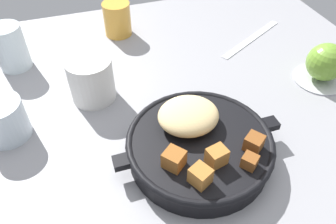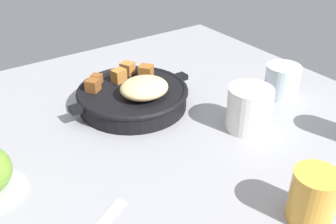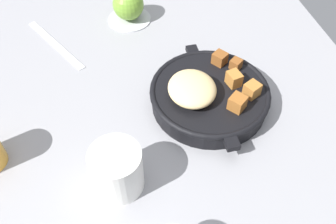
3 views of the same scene
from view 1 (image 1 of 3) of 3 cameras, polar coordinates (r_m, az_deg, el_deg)
name	(u,v)px [view 1 (image 1 of 3)]	position (r cm, az deg, el deg)	size (l,w,h in cm)	color
ground_plane	(185,115)	(63.95, 2.91, -0.47)	(97.18, 91.89, 2.40)	gray
cast_iron_skillet	(198,143)	(53.82, 5.30, -5.36)	(28.19, 23.87, 7.75)	black
saucer_plate	(318,77)	(77.29, 24.53, 5.55)	(10.87, 10.87, 0.60)	#B7BABF
red_apple	(324,61)	(75.05, 25.45, 8.01)	(7.69, 7.69, 7.69)	olive
butter_knife	(252,38)	(85.79, 14.26, 12.24)	(22.75, 1.60, 0.36)	silver
water_glass_tall	(10,47)	(78.82, -25.66, 10.05)	(6.71, 6.71, 9.69)	silver
ceramic_mug_white	(91,79)	(64.89, -13.15, 5.53)	(8.62, 8.62, 8.71)	silver
juice_glass_amber	(117,19)	(84.55, -8.78, 15.63)	(6.65, 6.65, 8.08)	gold
water_glass_short	(4,120)	(62.70, -26.59, -1.24)	(7.69, 7.69, 7.24)	silver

